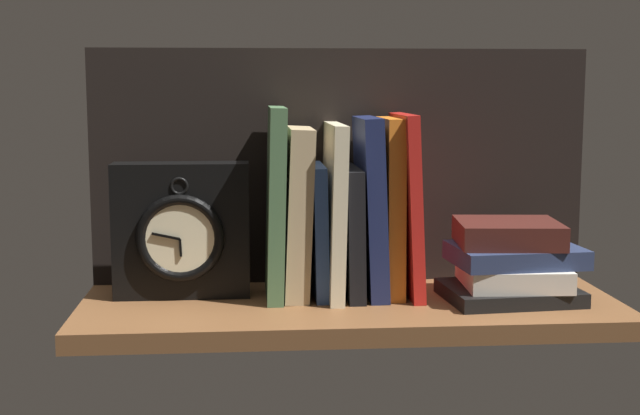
# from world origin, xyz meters

# --- Properties ---
(ground_plane) EXTENTS (0.71, 0.27, 0.03)m
(ground_plane) POSITION_xyz_m (0.00, 0.00, -0.01)
(ground_plane) COLOR brown
(back_panel) EXTENTS (0.71, 0.01, 0.34)m
(back_panel) POSITION_xyz_m (0.00, 0.13, 0.17)
(back_panel) COLOR black
(back_panel) RESTS_ON ground_plane
(book_green_romantic) EXTENTS (0.03, 0.14, 0.26)m
(book_green_romantic) POSITION_xyz_m (-0.10, 0.04, 0.13)
(book_green_romantic) COLOR #476B44
(book_green_romantic) RESTS_ON ground_plane
(book_tan_shortstories) EXTENTS (0.04, 0.13, 0.23)m
(book_tan_shortstories) POSITION_xyz_m (-0.07, 0.04, 0.11)
(book_tan_shortstories) COLOR tan
(book_tan_shortstories) RESTS_ON ground_plane
(book_blue_modern) EXTENTS (0.02, 0.12, 0.18)m
(book_blue_modern) POSITION_xyz_m (-0.04, 0.04, 0.09)
(book_blue_modern) COLOR #2D4C8E
(book_blue_modern) RESTS_ON ground_plane
(book_cream_twain) EXTENTS (0.02, 0.16, 0.23)m
(book_cream_twain) POSITION_xyz_m (-0.02, 0.04, 0.12)
(book_cream_twain) COLOR beige
(book_cream_twain) RESTS_ON ground_plane
(book_black_skeptic) EXTENTS (0.03, 0.14, 0.17)m
(book_black_skeptic) POSITION_xyz_m (0.01, 0.04, 0.09)
(book_black_skeptic) COLOR black
(book_black_skeptic) RESTS_ON ground_plane
(book_navy_bierce) EXTENTS (0.04, 0.14, 0.24)m
(book_navy_bierce) POSITION_xyz_m (0.03, 0.04, 0.12)
(book_navy_bierce) COLOR #192147
(book_navy_bierce) RESTS_ON ground_plane
(book_orange_pandolfini) EXTENTS (0.02, 0.12, 0.24)m
(book_orange_pandolfini) POSITION_xyz_m (0.06, 0.04, 0.12)
(book_orange_pandolfini) COLOR orange
(book_orange_pandolfini) RESTS_ON ground_plane
(book_red_requiem) EXTENTS (0.03, 0.15, 0.25)m
(book_red_requiem) POSITION_xyz_m (0.08, 0.04, 0.12)
(book_red_requiem) COLOR red
(book_red_requiem) RESTS_ON ground_plane
(framed_clock) EXTENTS (0.18, 0.06, 0.18)m
(framed_clock) POSITION_xyz_m (-0.22, 0.04, 0.09)
(framed_clock) COLOR black
(framed_clock) RESTS_ON ground_plane
(book_stack_side) EXTENTS (0.19, 0.14, 0.10)m
(book_stack_side) POSITION_xyz_m (0.22, -0.01, 0.05)
(book_stack_side) COLOR black
(book_stack_side) RESTS_ON ground_plane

